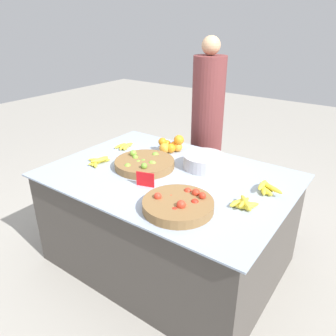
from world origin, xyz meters
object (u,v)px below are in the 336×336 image
object	(u,v)px
lime_bowl	(144,163)
price_sign	(145,179)
vendor_person	(207,134)
tomato_basket	(178,205)
metal_bowl	(204,161)

from	to	relation	value
lime_bowl	price_sign	size ratio (longest dim) A/B	3.66
lime_bowl	price_sign	world-z (taller)	same
price_sign	lime_bowl	bearing A→B (deg)	113.55
vendor_person	tomato_basket	bearing A→B (deg)	-67.36
lime_bowl	tomato_basket	size ratio (longest dim) A/B	1.06
tomato_basket	price_sign	bearing A→B (deg)	161.72
lime_bowl	tomato_basket	distance (m)	0.63
price_sign	vendor_person	world-z (taller)	vendor_person
tomato_basket	vendor_person	size ratio (longest dim) A/B	0.25
vendor_person	price_sign	bearing A→B (deg)	-80.82
lime_bowl	metal_bowl	bearing A→B (deg)	34.81
tomato_basket	price_sign	xyz separation A→B (m)	(-0.33, 0.11, 0.02)
metal_bowl	price_sign	size ratio (longest dim) A/B	2.57
price_sign	metal_bowl	bearing A→B (deg)	54.37
lime_bowl	tomato_basket	world-z (taller)	lime_bowl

